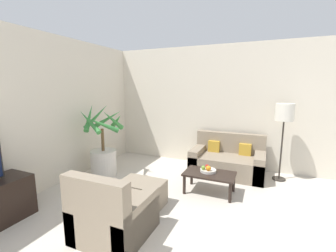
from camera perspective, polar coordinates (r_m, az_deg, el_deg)
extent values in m
cube|color=beige|center=(5.12, 19.06, 4.44)|extent=(7.75, 0.06, 2.70)
cube|color=beige|center=(4.06, -36.03, 1.82)|extent=(0.06, 7.63, 2.70)
cylinder|color=beige|center=(4.83, -15.98, -8.97)|extent=(0.51, 0.51, 0.52)
cylinder|color=brown|center=(4.70, -16.26, -3.36)|extent=(0.06, 0.06, 0.45)
cone|color=#38843D|center=(4.46, -13.83, 1.48)|extent=(0.10, 0.60, 0.46)
cone|color=#38843D|center=(4.70, -12.91, 1.35)|extent=(0.56, 0.48, 0.37)
cone|color=#38843D|center=(4.88, -14.98, 1.84)|extent=(0.63, 0.24, 0.42)
cone|color=#38843D|center=(4.84, -17.74, 2.32)|extent=(0.33, 0.55, 0.52)
cone|color=#38843D|center=(4.68, -19.37, 2.09)|extent=(0.33, 0.54, 0.53)
cone|color=#38843D|center=(4.46, -19.33, 1.09)|extent=(0.62, 0.23, 0.44)
cone|color=#38843D|center=(4.33, -16.55, 0.46)|extent=(0.56, 0.48, 0.37)
cube|color=gray|center=(4.86, 14.72, -9.57)|extent=(1.44, 0.83, 0.39)
cube|color=gray|center=(5.07, 15.50, -4.02)|extent=(1.44, 0.16, 0.42)
cube|color=gray|center=(4.96, 7.58, -8.20)|extent=(0.20, 0.83, 0.51)
cube|color=gray|center=(4.80, 22.19, -9.49)|extent=(0.20, 0.83, 0.51)
cube|color=gold|center=(5.03, 11.59, -5.05)|extent=(0.24, 0.12, 0.24)
cube|color=gold|center=(4.95, 19.00, -5.65)|extent=(0.24, 0.12, 0.24)
cylinder|color=#2D2823|center=(5.01, 26.31, -11.93)|extent=(0.24, 0.24, 0.03)
cylinder|color=#2D2823|center=(4.83, 26.83, -5.48)|extent=(0.03, 0.03, 1.14)
cylinder|color=silver|center=(4.71, 27.52, 3.14)|extent=(0.33, 0.33, 0.32)
cylinder|color=black|center=(3.92, 4.16, -14.62)|extent=(0.05, 0.05, 0.32)
cylinder|color=black|center=(3.77, 15.51, -16.03)|extent=(0.05, 0.05, 0.32)
cylinder|color=black|center=(4.29, 6.02, -12.47)|extent=(0.05, 0.05, 0.32)
cylinder|color=black|center=(4.15, 16.33, -13.62)|extent=(0.05, 0.05, 0.32)
cube|color=black|center=(3.95, 10.51, -11.84)|extent=(0.85, 0.50, 0.03)
cylinder|color=beige|center=(3.98, 10.16, -11.06)|extent=(0.27, 0.27, 0.04)
sphere|color=red|center=(4.02, 9.91, -10.02)|extent=(0.06, 0.06, 0.06)
sphere|color=olive|center=(3.94, 8.97, -10.40)|extent=(0.07, 0.07, 0.07)
sphere|color=orange|center=(3.90, 10.22, -10.50)|extent=(0.09, 0.09, 0.09)
cube|color=gray|center=(3.02, -13.23, -21.83)|extent=(0.81, 0.81, 0.42)
cube|color=gray|center=(2.60, -18.04, -16.86)|extent=(0.81, 0.16, 0.43)
cube|color=gray|center=(3.18, -18.24, -19.34)|extent=(0.16, 0.81, 0.52)
cube|color=gray|center=(2.84, -7.58, -22.71)|extent=(0.16, 0.81, 0.52)
cube|color=gray|center=(3.60, -6.61, -16.56)|extent=(0.67, 0.45, 0.38)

